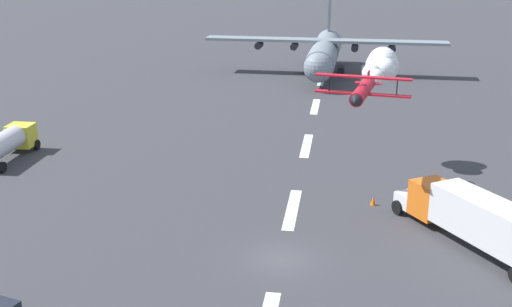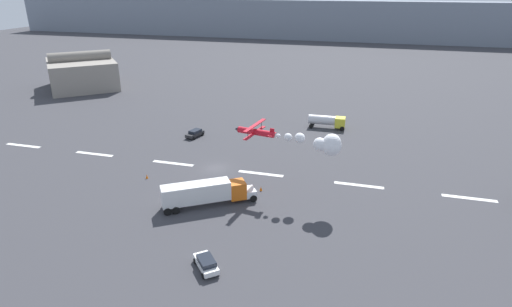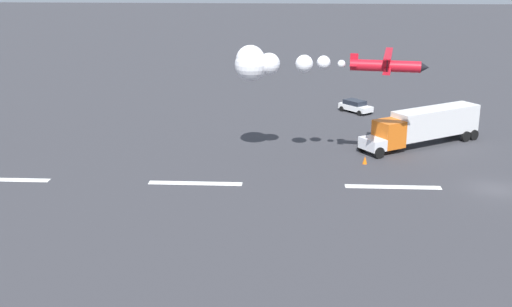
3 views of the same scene
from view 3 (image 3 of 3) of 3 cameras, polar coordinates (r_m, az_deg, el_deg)
name	(u,v)px [view 3 (image 3 of 3)]	position (r m, az deg, el deg)	size (l,w,h in m)	color
ground_plane	(494,189)	(57.14, 20.33, -2.95)	(440.00, 440.00, 0.00)	#38383D
runway_stripe_5	(393,187)	(55.23, 12.02, -2.91)	(8.00, 0.90, 0.01)	white
runway_stripe_6	(195,183)	(55.13, -5.39, -2.64)	(8.00, 0.90, 0.01)	white
runway_stripe_7	(4,180)	(59.88, -21.40, -2.17)	(8.00, 0.90, 0.01)	white
stunt_biplane_red	(273,63)	(58.63, 1.55, 8.00)	(17.03, 6.98, 3.25)	red
semi_truck_orange	(425,125)	(67.66, 14.72, 2.46)	(13.23, 10.05, 3.70)	silver
followme_car_yellow	(355,106)	(80.72, 8.78, 4.18)	(4.16, 4.41, 1.52)	white
traffic_cone_far	(365,160)	(60.73, 9.60, -0.57)	(0.44, 0.44, 0.75)	orange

